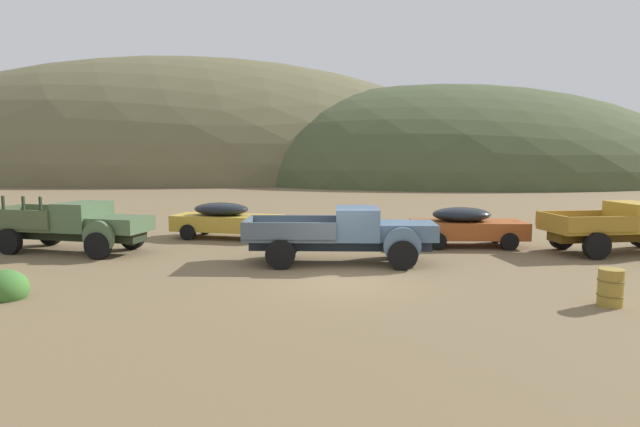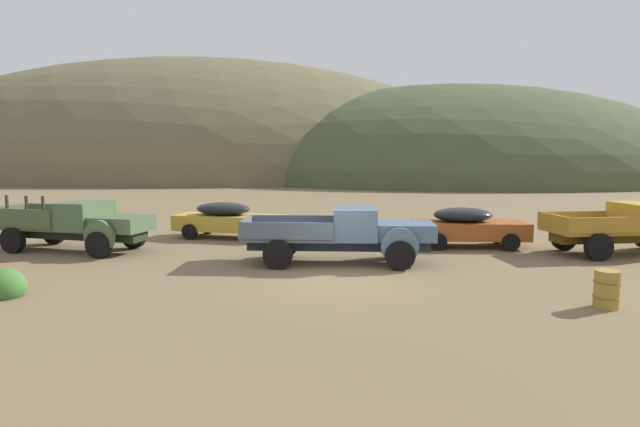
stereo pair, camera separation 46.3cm
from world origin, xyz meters
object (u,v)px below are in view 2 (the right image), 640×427
Objects in this scene: truck_weathered_green at (83,225)px; oil_drum_spare at (607,289)px; car_faded_yellow at (232,220)px; truck_mustard at (635,228)px; truck_chalk_blue at (353,234)px; car_oxide_orange at (473,227)px.

truck_weathered_green reaches higher than oil_drum_spare.
truck_mustard is at bearing 0.76° from car_faded_yellow.
oil_drum_spare is (-4.21, -7.26, -0.53)m from truck_mustard.
truck_chalk_blue is (5.37, -5.00, 0.18)m from car_faded_yellow.
car_oxide_orange is 8.46m from oil_drum_spare.
truck_chalk_blue is 7.80m from oil_drum_spare.
car_faded_yellow is 0.81× the size of truck_chalk_blue.
truck_weathered_green is at bearing -173.45° from car_oxide_orange.
truck_weathered_green is at bearing 159.30° from oil_drum_spare.
car_faded_yellow is at bearing 159.46° from truck_mustard.
oil_drum_spare is at bearing -39.30° from truck_chalk_blue.
car_oxide_orange is at bearing 1.65° from car_faded_yellow.
car_faded_yellow reaches higher than oil_drum_spare.
truck_weathered_green is 15.09m from car_oxide_orange.
truck_chalk_blue is 1.09× the size of truck_mustard.
truck_weathered_green is at bearing 171.46° from truck_mustard.
truck_mustard is at bearing -12.14° from car_oxide_orange.
car_faded_yellow is (4.87, 3.57, -0.18)m from truck_weathered_green.
car_faded_yellow is 5.71× the size of oil_drum_spare.
oil_drum_spare is at bearing -30.45° from car_faded_yellow.
truck_chalk_blue is at bearing -177.94° from truck_mustard.
truck_mustard is (10.37, 2.50, -0.01)m from truck_chalk_blue.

